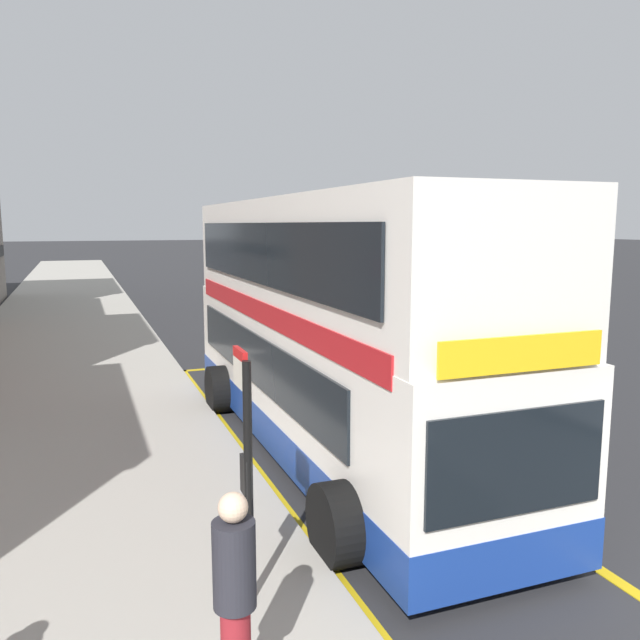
# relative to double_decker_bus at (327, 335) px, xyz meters

# --- Properties ---
(ground_plane) EXTENTS (260.00, 260.00, 0.00)m
(ground_plane) POSITION_rel_double_decker_bus_xyz_m (2.46, 25.07, -2.06)
(ground_plane) COLOR #28282B
(pavement_near) EXTENTS (6.00, 76.00, 0.14)m
(pavement_near) POSITION_rel_double_decker_bus_xyz_m (-4.54, 25.07, -1.99)
(pavement_near) COLOR #A39E93
(pavement_near) RESTS_ON ground
(double_decker_bus) EXTENTS (3.14, 10.47, 4.40)m
(double_decker_bus) POSITION_rel_double_decker_bus_xyz_m (0.00, 0.00, 0.00)
(double_decker_bus) COLOR white
(double_decker_bus) RESTS_ON ground
(bus_bay_markings) EXTENTS (3.08, 14.03, 0.01)m
(bus_bay_markings) POSITION_rel_double_decker_bus_xyz_m (-0.01, 0.08, -2.06)
(bus_bay_markings) COLOR gold
(bus_bay_markings) RESTS_ON ground
(bus_stop_sign) EXTENTS (0.09, 0.51, 2.59)m
(bus_stop_sign) POSITION_rel_double_decker_bus_xyz_m (-2.54, -4.22, -0.39)
(bus_stop_sign) COLOR black
(bus_stop_sign) RESTS_ON pavement_near
(pedestrian_waiting_near_sign) EXTENTS (0.34, 0.34, 1.81)m
(pedestrian_waiting_near_sign) POSITION_rel_double_decker_bus_xyz_m (-3.02, -5.71, -0.93)
(pedestrian_waiting_near_sign) COLOR maroon
(pedestrian_waiting_near_sign) RESTS_ON pavement_near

